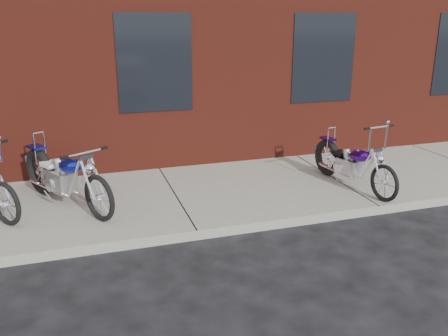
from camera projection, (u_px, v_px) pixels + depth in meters
name	position (u px, v px, depth m)	size (l,w,h in m)	color
ground	(197.00, 240.00, 6.72)	(120.00, 120.00, 0.00)	black
sidewalk	(175.00, 198.00, 8.06)	(22.00, 3.00, 0.15)	gray
chopper_purple	(352.00, 165.00, 8.32)	(0.55, 2.14, 1.20)	black
chopper_blue	(65.00, 178.00, 7.46)	(1.35, 2.18, 1.07)	black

